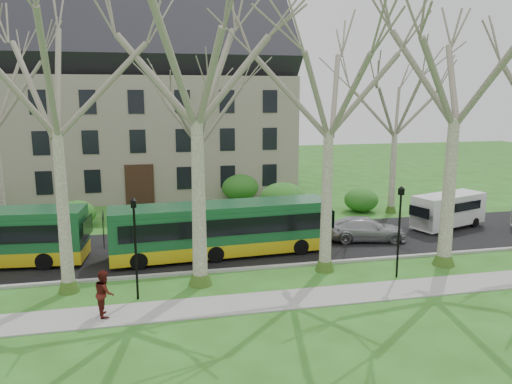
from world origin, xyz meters
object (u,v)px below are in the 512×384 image
at_px(bus_follow, 222,229).
at_px(sedan, 366,229).
at_px(van_a, 448,211).
at_px(pedestrian_b, 104,293).

xyz_separation_m(bus_follow, sedan, (8.71, 0.90, -0.77)).
relative_size(van_a, pedestrian_b, 2.76).
distance_m(bus_follow, pedestrian_b, 8.51).
bearing_deg(sedan, pedestrian_b, 128.00).
bearing_deg(pedestrian_b, bus_follow, -52.36).
height_order(bus_follow, pedestrian_b, bus_follow).
distance_m(bus_follow, sedan, 8.79).
distance_m(bus_follow, van_a, 15.31).
relative_size(bus_follow, pedestrian_b, 6.35).
bearing_deg(van_a, bus_follow, 170.60).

